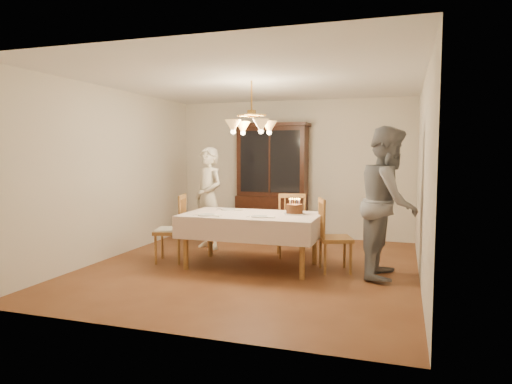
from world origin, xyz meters
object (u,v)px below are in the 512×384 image
(dining_table, at_px, (252,219))
(birthday_cake, at_px, (294,209))
(elderly_woman, at_px, (208,198))
(china_hutch, at_px, (272,183))
(chair_far_side, at_px, (291,228))

(dining_table, height_order, birthday_cake, birthday_cake)
(birthday_cake, bearing_deg, elderly_woman, 154.01)
(dining_table, distance_m, birthday_cake, 0.62)
(china_hutch, bearing_deg, chair_far_side, -63.77)
(dining_table, bearing_deg, elderly_woman, 138.51)
(china_hutch, height_order, birthday_cake, china_hutch)
(china_hutch, xyz_separation_m, birthday_cake, (0.93, -2.11, -0.22))
(china_hutch, relative_size, elderly_woman, 1.27)
(dining_table, bearing_deg, birthday_cake, 14.18)
(china_hutch, xyz_separation_m, chair_far_side, (0.72, -1.45, -0.60))
(dining_table, distance_m, elderly_woman, 1.46)
(chair_far_side, relative_size, elderly_woman, 0.59)
(dining_table, xyz_separation_m, chair_far_side, (0.37, 0.80, -0.24))
(china_hutch, relative_size, birthday_cake, 7.20)
(chair_far_side, xyz_separation_m, elderly_woman, (-1.46, 0.16, 0.41))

